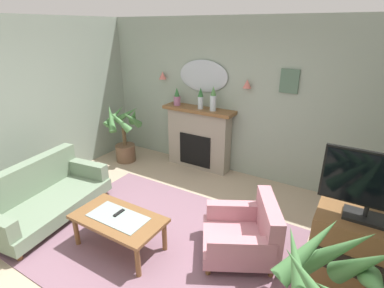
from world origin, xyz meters
TOP-DOWN VIEW (x-y plane):
  - floor at (0.00, 0.00)m, footprint 6.28×6.02m
  - wall_back at (0.00, 2.56)m, footprint 6.28×0.10m
  - wall_left at (-2.69, 0.00)m, footprint 0.10×6.02m
  - patterned_rug at (0.00, 0.20)m, footprint 3.20×2.40m
  - fireplace at (-0.66, 2.34)m, footprint 1.36×0.36m
  - mantel_vase_right at (-1.11, 2.31)m, footprint 0.13×0.13m
  - mantel_vase_left at (-0.61, 2.31)m, footprint 0.10×0.10m
  - mantel_vase_centre at (-0.36, 2.31)m, footprint 0.11×0.11m
  - wall_mirror at (-0.66, 2.48)m, footprint 0.96×0.06m
  - wall_sconce_left at (-1.51, 2.43)m, footprint 0.14×0.14m
  - wall_sconce_right at (0.19, 2.43)m, footprint 0.14×0.14m
  - framed_picture at (0.84, 2.49)m, footprint 0.28×0.03m
  - coffee_table at (-0.34, -0.12)m, footprint 1.10×0.60m
  - tv_remote at (-0.38, -0.07)m, footprint 0.04×0.16m
  - floral_couch at (-1.75, -0.19)m, footprint 1.08×1.81m
  - armchair_beside_couch at (1.00, 0.56)m, footprint 1.10×1.09m
  - tv_cabinet at (2.09, 0.60)m, footprint 0.80×0.57m
  - tv_flatscreen at (2.09, 0.58)m, footprint 0.84×0.24m
  - potted_plant_corner_palm at (-2.04, 1.81)m, footprint 0.73×0.75m

SIDE VIEW (x-z plane):
  - floor at x=0.00m, z-range -0.10..0.00m
  - patterned_rug at x=0.00m, z-range 0.00..0.01m
  - armchair_beside_couch at x=1.00m, z-range -0.05..0.66m
  - floral_couch at x=-1.75m, z-range -0.06..0.70m
  - coffee_table at x=-0.34m, z-range 0.16..0.61m
  - tv_cabinet at x=2.09m, z-range 0.00..0.90m
  - tv_remote at x=-0.38m, z-range 0.44..0.46m
  - fireplace at x=-0.66m, z-range -0.01..1.15m
  - potted_plant_corner_palm at x=-2.04m, z-range 0.01..1.18m
  - tv_flatscreen at x=2.09m, z-range 0.92..1.57m
  - mantel_vase_right at x=-1.11m, z-range 1.14..1.47m
  - wall_back at x=0.00m, z-range 0.00..2.70m
  - wall_left at x=-2.69m, z-range 0.00..2.70m
  - mantel_vase_left at x=-0.61m, z-range 1.16..1.54m
  - mantel_vase_centre at x=-0.36m, z-range 1.15..1.58m
  - wall_sconce_left at x=-1.51m, z-range 1.59..1.73m
  - wall_sconce_right at x=0.19m, z-range 1.59..1.73m
  - wall_mirror at x=-0.66m, z-range 1.43..1.99m
  - framed_picture at x=0.84m, z-range 1.57..1.93m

